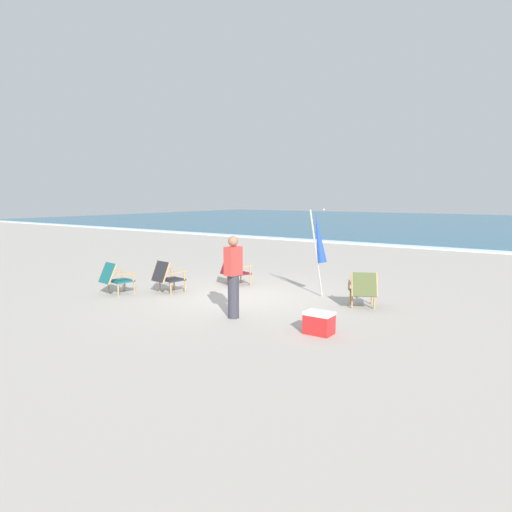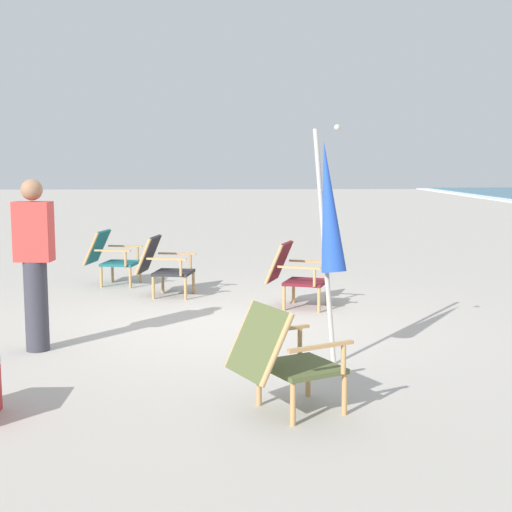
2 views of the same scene
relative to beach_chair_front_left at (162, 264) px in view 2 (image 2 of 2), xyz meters
name	(u,v)px [view 2 (image 2 of 2)]	position (x,y,z in m)	size (l,w,h in m)	color
ground_plane	(212,324)	(1.73, 0.71, -0.43)	(80.00, 80.00, 0.00)	#B2AAA0
beach_chair_front_left	(162,264)	(0.00, 0.00, 0.00)	(0.68, 0.79, 0.81)	#28282D
beach_chair_front_right	(294,273)	(0.80, 1.70, 0.00)	(0.77, 0.85, 0.81)	maroon
beach_chair_back_left	(110,256)	(-0.91, -0.85, 0.00)	(0.69, 0.82, 0.80)	#196066
beach_chair_back_right	(282,356)	(4.58, 1.30, 0.00)	(0.85, 0.92, 0.79)	#515B33
umbrella_furled_blue	(329,209)	(3.25, 1.79, 0.95)	(0.45, 0.39, 2.11)	#B7B2A8
person_near_chairs	(35,263)	(2.77, -0.92, 0.41)	(0.23, 0.35, 1.63)	#383842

